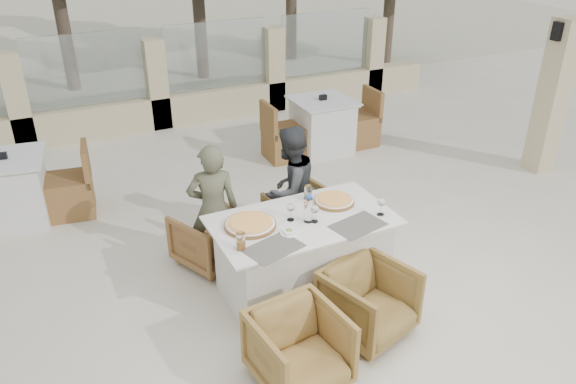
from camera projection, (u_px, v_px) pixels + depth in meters
name	position (u px, v px, depth m)	size (l,w,h in m)	color
ground	(293.00, 292.00, 5.22)	(80.00, 80.00, 0.00)	beige
sand_patch	(82.00, 25.00, 16.40)	(30.00, 16.00, 0.01)	beige
perimeter_wall_far	(156.00, 78.00, 8.69)	(10.00, 0.34, 1.60)	beige
lantern_pillar	(552.00, 98.00, 7.18)	(0.34, 0.34, 2.00)	#CABA8E
dining_table	(302.00, 256.00, 5.07)	(1.60, 0.90, 0.77)	silver
placemat_near_left	(274.00, 248.00, 4.49)	(0.45, 0.30, 0.00)	#5E5850
placemat_near_right	(358.00, 225.00, 4.80)	(0.45, 0.30, 0.00)	#59534C
pizza_left	(250.00, 223.00, 4.78)	(0.45, 0.45, 0.06)	orange
pizza_right	(334.00, 200.00, 5.15)	(0.37, 0.37, 0.05)	orange
water_bottle	(308.00, 208.00, 4.80)	(0.08, 0.08, 0.26)	#BAD7F5
wine_glass_centre	(291.00, 211.00, 4.84)	(0.08, 0.08, 0.18)	silver
wine_glass_near	(315.00, 212.00, 4.82)	(0.08, 0.08, 0.18)	white
wine_glass_corner	(381.00, 206.00, 4.92)	(0.08, 0.08, 0.18)	white
beer_glass_left	(241.00, 241.00, 4.44)	(0.07, 0.07, 0.15)	#C1741B
beer_glass_right	(308.00, 193.00, 5.19)	(0.07, 0.07, 0.14)	orange
olive_dish	(289.00, 231.00, 4.67)	(0.11, 0.11, 0.04)	white
armchair_far_left	(210.00, 237.00, 5.55)	(0.60, 0.61, 0.56)	brown
armchair_far_right	(303.00, 219.00, 5.82)	(0.65, 0.66, 0.60)	brown
armchair_near_left	(299.00, 349.00, 4.14)	(0.64, 0.66, 0.60)	olive
armchair_near_right	(368.00, 301.00, 4.63)	(0.65, 0.67, 0.61)	olive
diner_left	(213.00, 209.00, 5.29)	(0.48, 0.31, 1.31)	#54553E
diner_right	(290.00, 190.00, 5.63)	(0.64, 0.50, 1.33)	#343639
bg_table_a	(11.00, 191.00, 6.22)	(1.64, 0.82, 0.77)	silver
bg_table_b	(322.00, 126.00, 8.01)	(1.64, 0.82, 0.77)	silver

